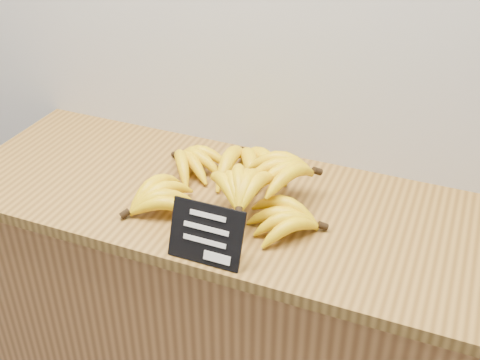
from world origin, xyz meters
The scene contains 4 objects.
counter centered at (0.08, 2.75, 0.45)m, with size 1.42×0.50×0.90m, color #9A6431.
counter_top centered at (0.08, 2.75, 0.92)m, with size 1.50×0.54×0.03m, color olive.
chalkboard_sign centered at (0.07, 2.52, 0.99)m, with size 0.16×0.01×0.13m, color black.
banana_pile centered at (0.05, 2.76, 0.98)m, with size 0.49×0.39×0.12m.
Camera 1 is at (0.52, 1.62, 1.76)m, focal length 45.00 mm.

